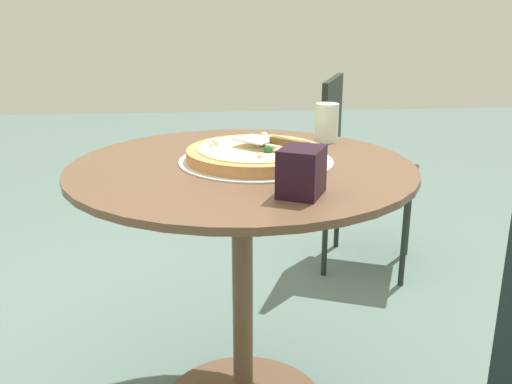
{
  "coord_description": "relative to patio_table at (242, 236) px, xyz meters",
  "views": [
    {
      "loc": [
        1.4,
        -0.09,
        1.12
      ],
      "look_at": [
        -0.02,
        0.04,
        0.66
      ],
      "focal_mm": 40.43,
      "sensor_mm": 36.0,
      "label": 1
    }
  ],
  "objects": [
    {
      "name": "patio_table",
      "position": [
        0.0,
        0.0,
        0.0
      ],
      "size": [
        0.88,
        0.88,
        0.74
      ],
      "color": "brown",
      "rests_on": "ground"
    },
    {
      "name": "napkin_dispenser",
      "position": [
        0.26,
        0.11,
        0.25
      ],
      "size": [
        0.13,
        0.12,
        0.1
      ],
      "primitive_type": "cube",
      "rotation": [
        0.0,
        0.0,
        5.84
      ],
      "color": "black",
      "rests_on": "patio_table"
    },
    {
      "name": "pizza_on_tray",
      "position": [
        -0.03,
        0.04,
        0.21
      ],
      "size": [
        0.4,
        0.4,
        0.05
      ],
      "color": "silver",
      "rests_on": "patio_table"
    },
    {
      "name": "pizza_server",
      "position": [
        0.0,
        0.08,
        0.25
      ],
      "size": [
        0.18,
        0.18,
        0.02
      ],
      "color": "silver",
      "rests_on": "pizza_on_tray"
    },
    {
      "name": "drinking_cup",
      "position": [
        -0.24,
        0.27,
        0.25
      ],
      "size": [
        0.07,
        0.07,
        0.11
      ],
      "primitive_type": "cylinder",
      "color": "silver",
      "rests_on": "patio_table"
    },
    {
      "name": "patio_chair_far",
      "position": [
        -0.97,
        0.55,
        -0.06
      ],
      "size": [
        0.51,
        0.51,
        0.84
      ],
      "color": "black",
      "rests_on": "ground"
    }
  ]
}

